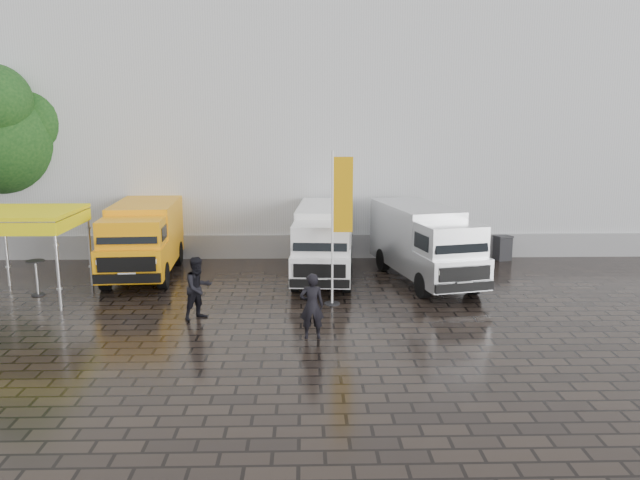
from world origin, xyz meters
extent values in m
plane|color=black|center=(0.00, 0.00, 0.00)|extent=(120.00, 120.00, 0.00)
cube|color=silver|center=(2.00, 16.00, 6.00)|extent=(44.00, 16.00, 12.00)
cube|color=gray|center=(2.00, 7.95, 0.50)|extent=(44.00, 0.15, 1.00)
cylinder|color=silver|center=(-11.75, 3.83, 1.38)|extent=(0.10, 0.10, 2.77)
cylinder|color=silver|center=(-8.84, 3.83, 1.38)|extent=(0.10, 0.10, 2.77)
cylinder|color=silver|center=(-8.84, 0.92, 1.38)|extent=(0.10, 0.10, 2.77)
cube|color=yellow|center=(-10.29, 2.38, 2.87)|extent=(3.11, 3.11, 0.12)
cube|color=yellow|center=(-10.29, 0.84, 2.57)|extent=(3.06, 0.04, 0.40)
cylinder|color=black|center=(-0.42, 1.37, 0.02)|extent=(0.50, 0.50, 0.04)
cylinder|color=white|center=(-0.42, 1.37, 2.44)|extent=(0.07, 0.07, 4.89)
cube|color=orange|center=(-0.09, 1.37, 3.52)|extent=(0.60, 0.03, 2.34)
cylinder|color=black|center=(-13.66, 8.47, 2.08)|extent=(0.58, 0.58, 4.16)
sphere|color=#113513|center=(-13.66, 8.47, 4.99)|extent=(4.58, 4.58, 4.58)
cylinder|color=black|center=(-10.25, 2.63, 0.60)|extent=(0.60, 0.60, 1.19)
cube|color=black|center=(6.96, 7.41, 0.51)|extent=(0.74, 0.74, 1.03)
imported|color=black|center=(-1.10, -1.71, 0.91)|extent=(0.68, 0.47, 1.82)
imported|color=black|center=(-4.42, 0.03, 0.94)|extent=(1.15, 1.14, 1.87)
camera|label=1|loc=(-1.27, -17.76, 5.95)|focal=35.00mm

